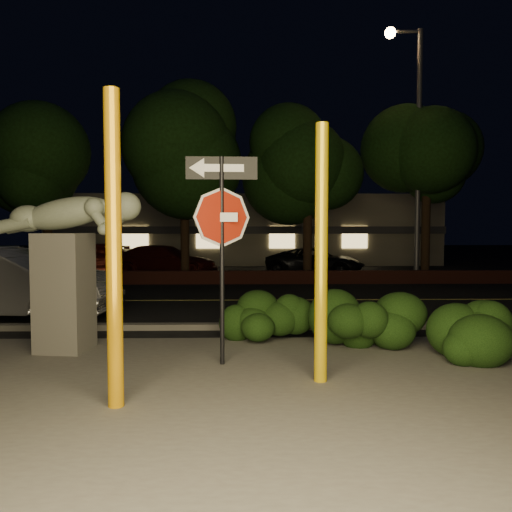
{
  "coord_description": "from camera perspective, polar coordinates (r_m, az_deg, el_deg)",
  "views": [
    {
      "loc": [
        -0.03,
        -7.32,
        2.08
      ],
      "look_at": [
        0.16,
        1.39,
        1.6
      ],
      "focal_mm": 35.0,
      "sensor_mm": 36.0,
      "label": 1
    }
  ],
  "objects": [
    {
      "name": "building",
      "position": [
        32.3,
        -1.21,
        3.01
      ],
      "size": [
        22.0,
        10.2,
        4.0
      ],
      "color": "#676352",
      "rests_on": "ground"
    },
    {
      "name": "tree_far_c",
      "position": [
        20.59,
        5.97,
        13.15
      ],
      "size": [
        4.8,
        4.8,
        7.84
      ],
      "color": "black",
      "rests_on": "ground"
    },
    {
      "name": "parked_car_darkred",
      "position": [
        21.99,
        -10.38,
        -0.56
      ],
      "size": [
        4.97,
        2.9,
        1.35
      ],
      "primitive_type": "imported",
      "rotation": [
        0.0,
        0.0,
        1.34
      ],
      "color": "#430F0B",
      "rests_on": "ground"
    },
    {
      "name": "hedge_right",
      "position": [
        8.93,
        12.53,
        -6.54
      ],
      "size": [
        1.96,
        1.33,
        1.17
      ],
      "primitive_type": "ellipsoid",
      "rotation": [
        0.0,
        0.0,
        0.22
      ],
      "color": "black",
      "rests_on": "ground"
    },
    {
      "name": "streetlight",
      "position": [
        21.33,
        17.52,
        13.43
      ],
      "size": [
        1.51,
        0.44,
        9.98
      ],
      "rotation": [
        0.0,
        0.0,
        -0.02
      ],
      "color": "#535358",
      "rests_on": "ground"
    },
    {
      "name": "signpost",
      "position": [
        7.5,
        -3.93,
        4.38
      ],
      "size": [
        1.07,
        0.1,
        3.15
      ],
      "rotation": [
        0.0,
        0.0,
        0.03
      ],
      "color": "black",
      "rests_on": "ground"
    },
    {
      "name": "parked_car_red",
      "position": [
        23.2,
        -17.59,
        -0.23
      ],
      "size": [
        4.86,
        3.22,
        1.54
      ],
      "primitive_type": "imported",
      "rotation": [
        0.0,
        0.0,
        1.91
      ],
      "color": "maroon",
      "rests_on": "ground"
    },
    {
      "name": "patio",
      "position": [
        6.65,
        -0.97,
        -14.99
      ],
      "size": [
        14.0,
        6.0,
        0.02
      ],
      "primitive_type": "cube",
      "color": "#4C4944",
      "rests_on": "ground"
    },
    {
      "name": "tree_far_a",
      "position": [
        22.07,
        -22.9,
        11.4
      ],
      "size": [
        4.6,
        4.6,
        7.43
      ],
      "color": "black",
      "rests_on": "ground"
    },
    {
      "name": "curb",
      "position": [
        10.41,
        -1.08,
        -8.03
      ],
      "size": [
        80.0,
        0.25,
        0.12
      ],
      "primitive_type": "cube",
      "color": "#4C4944",
      "rests_on": "ground"
    },
    {
      "name": "road",
      "position": [
        14.47,
        -1.13,
        -5.1
      ],
      "size": [
        80.0,
        8.0,
        0.01
      ],
      "primitive_type": "cube",
      "color": "black",
      "rests_on": "ground"
    },
    {
      "name": "ground",
      "position": [
        17.44,
        -1.16,
        -3.7
      ],
      "size": [
        90.0,
        90.0,
        0.0
      ],
      "primitive_type": "plane",
      "color": "black",
      "rests_on": "ground"
    },
    {
      "name": "hedge_far_right",
      "position": [
        8.62,
        23.74,
        -7.34
      ],
      "size": [
        1.64,
        1.08,
        1.1
      ],
      "primitive_type": "ellipsoid",
      "rotation": [
        0.0,
        0.0,
        -0.06
      ],
      "color": "black",
      "rests_on": "ground"
    },
    {
      "name": "silver_sedan",
      "position": [
        12.79,
        -26.78,
        -2.79
      ],
      "size": [
        5.16,
        2.14,
        1.66
      ],
      "primitive_type": "imported",
      "rotation": [
        0.0,
        0.0,
        1.49
      ],
      "color": "#B6B6BC",
      "rests_on": "ground"
    },
    {
      "name": "parking_lot",
      "position": [
        24.4,
        -1.19,
        -1.73
      ],
      "size": [
        40.0,
        12.0,
        0.01
      ],
      "primitive_type": "cube",
      "color": "black",
      "rests_on": "ground"
    },
    {
      "name": "brick_wall",
      "position": [
        18.71,
        -1.17,
        -2.46
      ],
      "size": [
        40.0,
        0.35,
        0.5
      ],
      "primitive_type": "cube",
      "color": "#461D16",
      "rests_on": "ground"
    },
    {
      "name": "parked_car_dark",
      "position": [
        22.53,
        6.79,
        -0.62
      ],
      "size": [
        4.79,
        3.29,
        1.22
      ],
      "primitive_type": "imported",
      "rotation": [
        0.0,
        0.0,
        1.25
      ],
      "color": "black",
      "rests_on": "ground"
    },
    {
      "name": "lane_marking",
      "position": [
        14.46,
        -1.13,
        -5.04
      ],
      "size": [
        80.0,
        0.12,
        0.0
      ],
      "primitive_type": "cube",
      "color": "#C1B84D",
      "rests_on": "road"
    },
    {
      "name": "hedge_center",
      "position": [
        9.29,
        1.71,
        -6.47
      ],
      "size": [
        2.23,
        1.67,
        1.05
      ],
      "primitive_type": "ellipsoid",
      "rotation": [
        0.0,
        0.0,
        -0.41
      ],
      "color": "black",
      "rests_on": "ground"
    },
    {
      "name": "tree_far_b",
      "position": [
        21.04,
        -8.23,
        14.0
      ],
      "size": [
        5.2,
        5.2,
        8.41
      ],
      "color": "black",
      "rests_on": "ground"
    },
    {
      "name": "tree_far_d",
      "position": [
        22.2,
        18.98,
        11.63
      ],
      "size": [
        4.4,
        4.4,
        7.42
      ],
      "color": "black",
      "rests_on": "ground"
    },
    {
      "name": "sculpture",
      "position": [
        8.94,
        -20.84,
        0.21
      ],
      "size": [
        2.51,
        0.94,
        2.68
      ],
      "rotation": [
        0.0,
        0.0,
        -0.12
      ],
      "color": "#4C4944",
      "rests_on": "ground"
    },
    {
      "name": "yellow_pole_right",
      "position": [
        6.7,
        7.47,
        0.18
      ],
      "size": [
        0.17,
        0.17,
        3.47
      ],
      "primitive_type": "cylinder",
      "color": "#E6B80D",
      "rests_on": "ground"
    },
    {
      "name": "yellow_pole_left",
      "position": [
        5.91,
        -15.94,
        0.58
      ],
      "size": [
        0.18,
        0.18,
        3.65
      ],
      "primitive_type": "cylinder",
      "color": "orange",
      "rests_on": "ground"
    }
  ]
}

